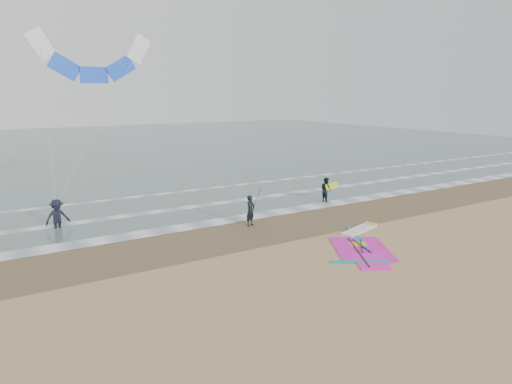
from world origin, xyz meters
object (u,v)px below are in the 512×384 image
windsurf_rig (362,243)px  person_standing (250,211)px  surf_kite (93,61)px  person_wading (57,211)px  person_walking (326,190)px

windsurf_rig → person_standing: (-2.82, 5.24, 0.77)m
surf_kite → windsurf_rig: bearing=-55.5°
person_wading → surf_kite: 8.49m
windsurf_rig → surf_kite: surf_kite is taller
person_standing → surf_kite: surf_kite is taller
windsurf_rig → person_walking: size_ratio=3.56×
surf_kite → person_walking: bearing=-22.3°
person_walking → surf_kite: bearing=70.2°
windsurf_rig → surf_kite: 17.35m
person_wading → surf_kite: surf_kite is taller
person_wading → surf_kite: size_ratio=0.21×
person_standing → person_walking: person_standing is taller
person_standing → surf_kite: size_ratio=0.18×
person_walking → surf_kite: size_ratio=0.18×
person_standing → person_wading: size_ratio=0.86×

